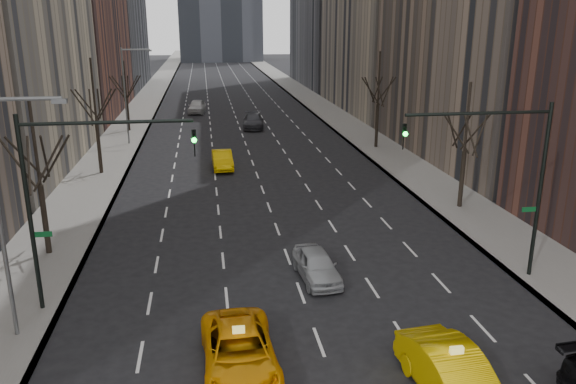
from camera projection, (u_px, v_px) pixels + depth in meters
name	position (u px, v px, depth m)	size (l,w,h in m)	color
sidewalk_left	(143.00, 107.00, 77.79)	(4.50, 320.00, 0.15)	slate
sidewalk_right	(316.00, 103.00, 81.26)	(4.50, 320.00, 0.15)	slate
tree_lw_b	(40.00, 185.00, 27.57)	(3.36, 3.50, 7.82)	black
tree_lw_c	(97.00, 123.00, 42.62)	(3.36, 3.50, 8.74)	black
tree_lw_d	(127.00, 99.00, 59.78)	(3.36, 3.50, 7.36)	black
tree_rw_b	(464.00, 151.00, 34.75)	(3.36, 3.50, 7.82)	black
tree_rw_c	(378.00, 105.00, 51.69)	(3.36, 3.50, 8.74)	black
traffic_mast_left	(71.00, 181.00, 21.78)	(6.69, 0.39, 8.00)	black
traffic_mast_right	(508.00, 164.00, 24.36)	(6.69, 0.39, 8.00)	black
streetlight_near	(6.00, 195.00, 19.61)	(2.83, 0.22, 9.00)	slate
streetlight_far	(128.00, 86.00, 52.73)	(2.83, 0.22, 9.00)	slate
taxi_suv	(239.00, 352.00, 18.94)	(2.45, 5.32, 1.48)	orange
taxi_sedan	(454.00, 377.00, 17.48)	(1.76, 5.05, 1.66)	#DEB104
silver_sedan_ahead	(317.00, 265.00, 25.83)	(1.62, 4.03, 1.37)	#999CA0
far_taxi	(222.00, 160.00, 45.34)	(1.55, 4.45, 1.46)	#FFC605
far_suv_grey	(253.00, 121.00, 62.64)	(2.23, 5.48, 1.59)	#323338
far_car_white	(197.00, 106.00, 73.01)	(2.01, 4.99, 1.70)	silver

